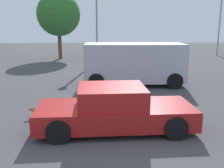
# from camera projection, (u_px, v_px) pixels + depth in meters

# --- Properties ---
(ground_plane) EXTENTS (80.00, 80.00, 0.00)m
(ground_plane) POSITION_uv_depth(u_px,v_px,m) (109.00, 132.00, 7.37)
(ground_plane) COLOR #424244
(sedan_foreground) EXTENTS (4.51, 2.02, 1.28)m
(sedan_foreground) POSITION_uv_depth(u_px,v_px,m) (114.00, 110.00, 7.50)
(sedan_foreground) COLOR maroon
(sedan_foreground) RESTS_ON ground_plane
(dog) EXTENTS (0.61, 0.30, 0.42)m
(dog) POSITION_uv_depth(u_px,v_px,m) (39.00, 109.00, 8.55)
(dog) COLOR olive
(dog) RESTS_ON ground_plane
(van_white) EXTENTS (5.00, 2.24, 2.10)m
(van_white) POSITION_uv_depth(u_px,v_px,m) (134.00, 63.00, 13.12)
(van_white) COLOR #B2B7C1
(van_white) RESTS_ON ground_plane
(pedestrian) EXTENTS (0.45, 0.46, 1.74)m
(pedestrian) POSITION_uv_depth(u_px,v_px,m) (158.00, 58.00, 15.86)
(pedestrian) COLOR navy
(pedestrian) RESTS_ON ground_plane
(light_post_mid) EXTENTS (0.44, 0.44, 7.32)m
(light_post_mid) POSITION_uv_depth(u_px,v_px,m) (221.00, 6.00, 25.30)
(light_post_mid) COLOR gray
(light_post_mid) RESTS_ON ground_plane
(tree_back_center) EXTENTS (3.82, 3.82, 5.87)m
(tree_back_center) POSITION_uv_depth(u_px,v_px,m) (59.00, 14.00, 22.98)
(tree_back_center) COLOR brown
(tree_back_center) RESTS_ON ground_plane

